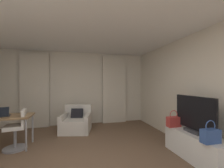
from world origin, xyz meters
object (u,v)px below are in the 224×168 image
object	(u,v)px
desk_chair	(17,131)
handbag_secondary	(210,135)
armchair	(76,122)
handbag_primary	(174,121)
tv_flatscreen	(194,115)
tv_console	(196,146)
laptop	(1,115)

from	to	relation	value
desk_chair	handbag_secondary	distance (m)	3.85
armchair	handbag_primary	world-z (taller)	handbag_primary
tv_flatscreen	handbag_secondary	bearing A→B (deg)	-106.32
tv_flatscreen	handbag_secondary	world-z (taller)	tv_flatscreen
handbag_primary	handbag_secondary	size ratio (longest dim) A/B	1.00
handbag_primary	handbag_secondary	xyz separation A→B (m)	(-0.00, -0.92, 0.00)
tv_console	armchair	bearing A→B (deg)	133.69
handbag_primary	laptop	bearing A→B (deg)	166.40
desk_chair	tv_console	world-z (taller)	desk_chair
desk_chair	tv_console	xyz separation A→B (m)	(3.53, -1.37, -0.14)
handbag_primary	handbag_secondary	distance (m)	0.92
armchair	tv_console	size ratio (longest dim) A/B	0.79
tv_console	tv_flatscreen	distance (m)	0.59
laptop	tv_flatscreen	distance (m)	4.07
armchair	handbag_secondary	distance (m)	3.49
laptop	tv_console	size ratio (longest dim) A/B	0.28
tv_flatscreen	handbag_primary	bearing A→B (deg)	107.17
tv_flatscreen	handbag_secondary	xyz separation A→B (m)	(-0.14, -0.48, -0.22)
laptop	handbag_secondary	world-z (taller)	laptop
desk_chair	tv_console	distance (m)	3.79
tv_flatscreen	handbag_primary	size ratio (longest dim) A/B	2.62
laptop	tv_console	xyz separation A→B (m)	(3.85, -1.37, -0.53)
tv_console	handbag_secondary	xyz separation A→B (m)	(-0.14, -0.45, 0.38)
laptop	tv_console	world-z (taller)	laptop
desk_chair	tv_flatscreen	xyz separation A→B (m)	(3.53, -1.34, 0.45)
tv_flatscreen	handbag_secondary	distance (m)	0.54
tv_console	handbag_secondary	bearing A→B (deg)	-107.42
desk_chair	laptop	world-z (taller)	laptop
laptop	tv_console	distance (m)	4.12
armchair	tv_flatscreen	distance (m)	3.25
tv_flatscreen	laptop	bearing A→B (deg)	160.81
desk_chair	handbag_primary	distance (m)	3.52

